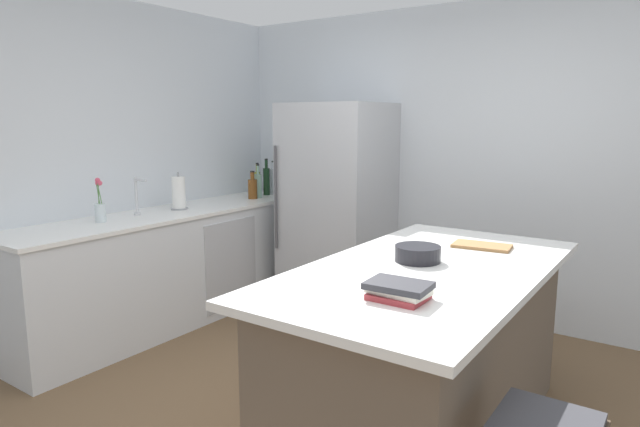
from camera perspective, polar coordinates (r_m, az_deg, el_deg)
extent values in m
cube|color=silver|center=(4.68, 17.10, 4.93)|extent=(6.00, 0.10, 2.60)
cube|color=silver|center=(4.46, -25.62, 4.17)|extent=(0.10, 6.00, 2.60)
cube|color=silver|center=(4.71, -15.03, -5.49)|extent=(0.63, 2.77, 0.90)
cube|color=white|center=(4.61, -15.29, 0.08)|extent=(0.66, 2.80, 0.03)
cube|color=#B2B5BA|center=(4.71, -9.26, -5.27)|extent=(0.01, 0.60, 0.75)
cube|color=brown|center=(2.99, 10.87, -14.45)|extent=(0.90, 1.84, 0.89)
cube|color=white|center=(2.83, 11.17, -5.86)|extent=(1.06, 2.04, 0.04)
cube|color=#B7BABF|center=(4.86, 1.80, 0.79)|extent=(0.85, 0.74, 1.80)
cylinder|color=#4C4C51|center=(4.75, -4.66, 1.67)|extent=(0.02, 0.02, 0.90)
cube|color=#38383D|center=(2.18, 22.64, -19.66)|extent=(0.34, 0.34, 0.03)
cylinder|color=silver|center=(4.48, -18.60, -0.05)|extent=(0.05, 0.05, 0.02)
cylinder|color=silver|center=(4.46, -18.70, 1.85)|extent=(0.02, 0.02, 0.28)
cylinder|color=silver|center=(4.40, -18.32, 3.34)|extent=(0.14, 0.02, 0.02)
cylinder|color=silver|center=(4.27, -22.02, 0.06)|extent=(0.08, 0.08, 0.14)
cylinder|color=#4C7F3D|center=(4.26, -22.16, 1.43)|extent=(0.01, 0.03, 0.23)
sphere|color=#DB4C66|center=(4.25, -22.26, 2.97)|extent=(0.04, 0.04, 0.04)
cylinder|color=#4C7F3D|center=(4.25, -22.17, 1.55)|extent=(0.01, 0.02, 0.25)
sphere|color=#DB4C66|center=(4.23, -22.28, 3.25)|extent=(0.04, 0.04, 0.04)
cylinder|color=#4C7F3D|center=(4.24, -21.99, 1.41)|extent=(0.01, 0.04, 0.23)
sphere|color=#DB4C66|center=(4.23, -22.09, 2.97)|extent=(0.04, 0.04, 0.04)
cylinder|color=gray|center=(4.68, -14.52, 0.51)|extent=(0.14, 0.14, 0.01)
cylinder|color=white|center=(4.66, -14.59, 2.16)|extent=(0.11, 0.11, 0.26)
cylinder|color=gray|center=(4.64, -14.67, 3.99)|extent=(0.02, 0.02, 0.04)
cylinder|color=silver|center=(5.48, -4.88, 3.37)|extent=(0.07, 0.07, 0.25)
cylinder|color=silver|center=(5.46, -4.90, 5.03)|extent=(0.04, 0.04, 0.07)
cylinder|color=black|center=(5.46, -4.91, 5.44)|extent=(0.04, 0.04, 0.01)
cylinder|color=#19381E|center=(5.41, -5.62, 3.36)|extent=(0.07, 0.07, 0.27)
cylinder|color=#19381E|center=(5.40, -5.65, 5.18)|extent=(0.03, 0.03, 0.08)
cylinder|color=black|center=(5.39, -5.66, 5.67)|extent=(0.03, 0.03, 0.01)
cylinder|color=olive|center=(5.38, -6.56, 3.11)|extent=(0.06, 0.06, 0.23)
cylinder|color=olive|center=(5.37, -6.60, 4.75)|extent=(0.03, 0.03, 0.08)
cylinder|color=black|center=(5.36, -6.61, 5.23)|extent=(0.03, 0.03, 0.01)
cylinder|color=#8CB79E|center=(5.23, -6.49, 2.89)|extent=(0.07, 0.07, 0.22)
cylinder|color=#8CB79E|center=(5.22, -6.53, 4.56)|extent=(0.02, 0.02, 0.08)
cylinder|color=black|center=(5.21, -6.54, 5.08)|extent=(0.03, 0.03, 0.01)
cylinder|color=brown|center=(5.17, -7.08, 2.56)|extent=(0.09, 0.09, 0.18)
cylinder|color=brown|center=(5.15, -7.11, 3.94)|extent=(0.04, 0.04, 0.07)
cylinder|color=black|center=(5.15, -7.11, 4.38)|extent=(0.04, 0.04, 0.01)
cube|color=#A83338|center=(2.31, 8.21, -8.59)|extent=(0.22, 0.18, 0.02)
cube|color=silver|center=(2.30, 8.22, -8.04)|extent=(0.25, 0.17, 0.02)
cube|color=#2D2D33|center=(2.29, 8.24, -7.47)|extent=(0.27, 0.20, 0.03)
cylinder|color=black|center=(2.91, 10.20, -4.15)|extent=(0.24, 0.24, 0.08)
cube|color=#9E7042|center=(3.32, 16.60, -3.27)|extent=(0.34, 0.22, 0.02)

